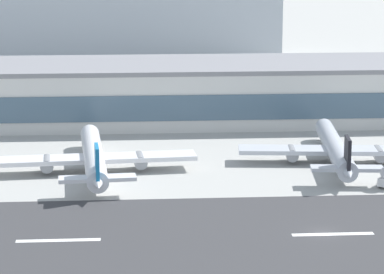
% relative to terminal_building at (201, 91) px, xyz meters
% --- Properties ---
extents(ground_plane, '(1400.00, 1400.00, 0.00)m').
position_rel_terminal_building_xyz_m(ground_plane, '(11.61, -80.99, -6.68)').
color(ground_plane, '#A8A8A3').
extents(runway_strip, '(800.00, 38.31, 0.08)m').
position_rel_terminal_building_xyz_m(runway_strip, '(11.61, -81.72, -6.64)').
color(runway_strip, '#38383A').
rests_on(runway_strip, ground_plane).
extents(runway_centreline_dash_3, '(12.00, 1.20, 0.01)m').
position_rel_terminal_building_xyz_m(runway_centreline_dash_3, '(-26.69, -81.72, -6.59)').
color(runway_centreline_dash_3, white).
rests_on(runway_centreline_dash_3, runway_strip).
extents(runway_centreline_dash_4, '(12.00, 1.20, 0.01)m').
position_rel_terminal_building_xyz_m(runway_centreline_dash_4, '(12.85, -81.72, -6.59)').
color(runway_centreline_dash_4, white).
rests_on(runway_centreline_dash_4, runway_strip).
extents(terminal_building, '(180.90, 28.43, 13.35)m').
position_rel_terminal_building_xyz_m(terminal_building, '(0.00, 0.00, 0.00)').
color(terminal_building, silver).
rests_on(terminal_building, ground_plane).
extents(airliner_blue_tail_gate_0, '(37.69, 41.78, 8.72)m').
position_rel_terminal_building_xyz_m(airliner_blue_tail_gate_0, '(-22.97, -45.36, -3.90)').
color(airliner_blue_tail_gate_0, silver).
rests_on(airliner_blue_tail_gate_0, ground_plane).
extents(airliner_black_tail_gate_1, '(36.76, 41.05, 8.58)m').
position_rel_terminal_building_xyz_m(airliner_black_tail_gate_1, '(22.10, -41.97, -3.95)').
color(airliner_black_tail_gate_1, silver).
rests_on(airliner_black_tail_gate_1, ground_plane).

